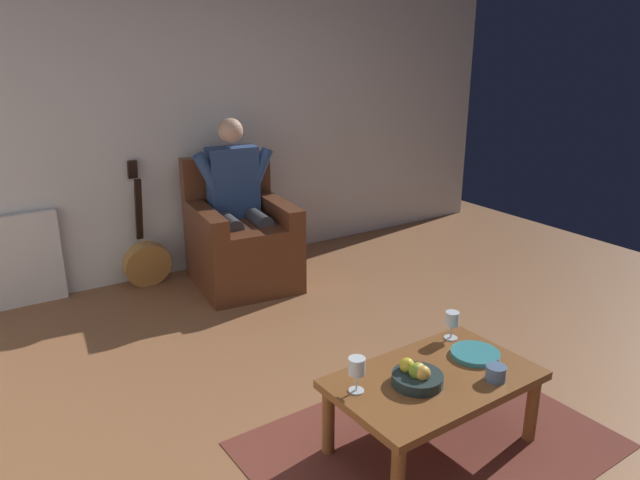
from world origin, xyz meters
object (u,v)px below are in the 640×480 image
armchair (241,242)px  coffee_table (434,386)px  wine_glass_near (452,321)px  decorative_dish (475,354)px  guitar (146,259)px  wine_glass_far (357,368)px  candle_jar (496,373)px  fruit_bowl (417,376)px  person_seated (238,197)px

armchair → coffee_table: 2.36m
wine_glass_near → decorative_dish: bearing=80.9°
armchair → guitar: (0.66, -0.34, -0.12)m
wine_glass_near → wine_glass_far: (0.71, 0.13, 0.01)m
armchair → candle_jar: (-0.06, 2.53, 0.08)m
wine_glass_far → fruit_bowl: size_ratio=0.71×
wine_glass_near → decorative_dish: 0.22m
coffee_table → guitar: 2.75m
guitar → wine_glass_near: size_ratio=6.61×
person_seated → guitar: (0.66, -0.32, -0.48)m
guitar → decorative_dish: guitar is taller
armchair → fruit_bowl: 2.37m
person_seated → coffee_table: 2.41m
person_seated → wine_glass_far: bearing=83.3°
fruit_bowl → decorative_dish: 0.41m
wine_glass_far → person_seated: bearing=-103.2°
candle_jar → decorative_dish: bearing=-112.9°
person_seated → coffee_table: bearing=92.7°
person_seated → fruit_bowl: bearing=90.0°
guitar → candle_jar: 2.97m
armchair → fruit_bowl: armchair is taller
wine_glass_far → candle_jar: (-0.59, 0.27, -0.08)m
coffee_table → fruit_bowl: fruit_bowl is taller
wine_glass_far → armchair: bearing=-103.3°
guitar → wine_glass_near: bearing=108.7°
wine_glass_far → fruit_bowl: (-0.26, 0.10, -0.07)m
wine_glass_far → candle_jar: wine_glass_far is taller
wine_glass_far → decorative_dish: bearing=174.2°
armchair → wine_glass_far: (0.53, 2.26, 0.16)m
armchair → person_seated: bearing=-90.0°
fruit_bowl → guitar: bearing=-81.7°
guitar → wine_glass_far: bearing=92.8°
wine_glass_near → fruit_bowl: 0.50m
armchair → wine_glass_near: size_ratio=6.53×
armchair → fruit_bowl: (0.27, 2.36, 0.08)m
armchair → fruit_bowl: size_ratio=4.22×
armchair → wine_glass_near: (-0.17, 2.13, 0.14)m
person_seated → fruit_bowl: (0.27, 2.39, -0.28)m
person_seated → wine_glass_far: person_seated is taller
armchair → person_seated: size_ratio=0.76×
person_seated → wine_glass_near: person_seated is taller
wine_glass_near → decorative_dish: size_ratio=0.63×
coffee_table → wine_glass_near: 0.43m
armchair → decorative_dish: (-0.14, 2.33, 0.05)m
person_seated → wine_glass_far: (0.54, 2.29, -0.20)m
wine_glass_far → decorative_dish: wine_glass_far is taller
person_seated → wine_glass_near: bearing=101.0°
coffee_table → decorative_dish: bearing=-174.8°
person_seated → decorative_dish: bearing=99.9°
armchair → coffee_table: (0.15, 2.35, -0.01)m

